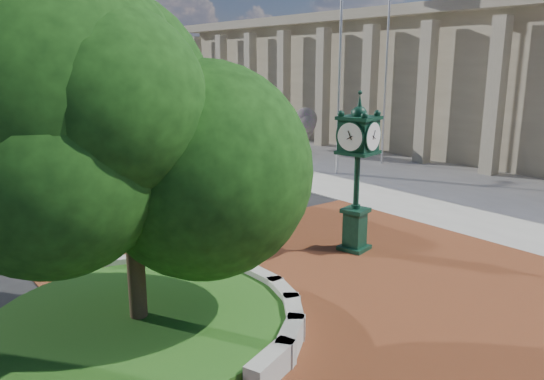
{
  "coord_description": "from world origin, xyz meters",
  "views": [
    {
      "loc": [
        -9.08,
        -9.54,
        5.5
      ],
      "look_at": [
        -0.3,
        1.5,
        2.07
      ],
      "focal_mm": 35.0,
      "sensor_mm": 36.0,
      "label": 1
    }
  ],
  "objects": [
    {
      "name": "planter_wall",
      "position": [
        -2.71,
        -0.0,
        0.27
      ],
      "size": [
        2.96,
        6.77,
        0.54
      ],
      "color": "#9E9B93",
      "rests_on": "ground"
    },
    {
      "name": "shrub_far",
      "position": [
        13.3,
        23.65,
        1.59
      ],
      "size": [
        1.2,
        1.2,
        2.2
      ],
      "color": "#38281C",
      "rests_on": "ground"
    },
    {
      "name": "flagpole_a",
      "position": [
        9.77,
        8.9,
        5.78
      ],
      "size": [
        1.64,
        0.9,
        11.28
      ],
      "color": "silver",
      "rests_on": "ground"
    },
    {
      "name": "ground",
      "position": [
        0.0,
        0.0,
        0.0
      ],
      "size": [
        200.0,
        200.0,
        0.0
      ],
      "primitive_type": "plane",
      "color": "black",
      "rests_on": "ground"
    },
    {
      "name": "shrub_mid",
      "position": [
        12.69,
        16.91,
        1.59
      ],
      "size": [
        1.2,
        1.2,
        2.2
      ],
      "color": "#38281C",
      "rests_on": "ground"
    },
    {
      "name": "street_lamp_near",
      "position": [
        0.99,
        25.83,
        5.08
      ],
      "size": [
        1.95,
        0.3,
        8.67
      ],
      "color": "slate",
      "rests_on": "ground"
    },
    {
      "name": "post_clock",
      "position": [
        2.16,
        0.64,
        2.55
      ],
      "size": [
        1.13,
        1.13,
        4.64
      ],
      "color": "black",
      "rests_on": "ground"
    },
    {
      "name": "sidewalk",
      "position": [
        16.0,
        10.0,
        0.02
      ],
      "size": [
        20.0,
        50.0,
        0.04
      ],
      "primitive_type": "cube",
      "color": "#9E9B93",
      "rests_on": "ground"
    },
    {
      "name": "grass_bed",
      "position": [
        -5.0,
        0.0,
        0.2
      ],
      "size": [
        6.1,
        6.1,
        0.4
      ],
      "primitive_type": "cylinder",
      "color": "#184E16",
      "rests_on": "ground"
    },
    {
      "name": "flagpole_b",
      "position": [
        13.56,
        9.18,
        5.15
      ],
      "size": [
        1.49,
        0.71,
        10.04
      ],
      "color": "silver",
      "rests_on": "ground"
    },
    {
      "name": "plaza",
      "position": [
        0.0,
        -1.0,
        0.02
      ],
      "size": [
        12.0,
        12.0,
        0.04
      ],
      "primitive_type": "cube",
      "color": "brown",
      "rests_on": "ground"
    },
    {
      "name": "civic_building",
      "position": [
        23.6,
        12.0,
        4.33
      ],
      "size": [
        17.35,
        44.0,
        8.6
      ],
      "color": "tan",
      "rests_on": "ground"
    },
    {
      "name": "shrub_near",
      "position": [
        12.26,
        14.22,
        1.59
      ],
      "size": [
        1.2,
        1.2,
        2.2
      ],
      "color": "#38281C",
      "rests_on": "ground"
    },
    {
      "name": "tree_planter",
      "position": [
        -5.0,
        0.0,
        3.72
      ],
      "size": [
        5.2,
        5.2,
        6.33
      ],
      "color": "#38281C",
      "rests_on": "ground"
    }
  ]
}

